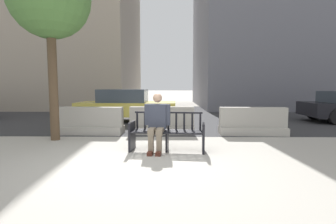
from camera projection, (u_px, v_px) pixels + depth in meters
ground_plane at (136, 164)px, 4.99m from camera, size 200.00×200.00×0.00m
street_asphalt at (158, 115)px, 13.65m from camera, size 120.00×12.00×0.01m
street_bench at (167, 134)px, 5.99m from camera, size 1.73×0.69×0.88m
seated_person at (157, 121)px, 5.93m from camera, size 0.59×0.75×1.31m
jersey_barrier_centre at (162, 123)px, 8.24m from camera, size 2.01×0.71×0.84m
jersey_barrier_left at (91, 123)px, 8.12m from camera, size 2.02×0.76×0.84m
jersey_barrier_right at (252, 124)px, 8.01m from camera, size 2.03×0.77×0.84m
car_taxi_near at (126, 105)px, 11.11m from camera, size 4.10×1.91×1.36m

